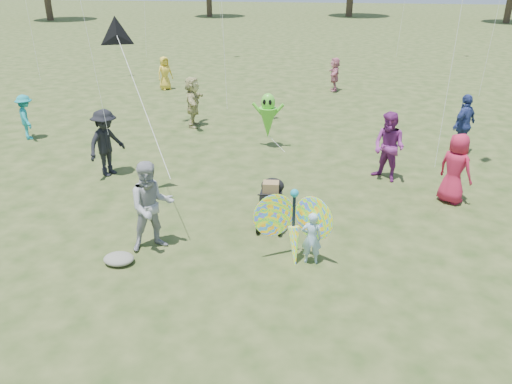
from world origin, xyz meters
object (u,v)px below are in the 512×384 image
crowd_c (464,125)px  butterfly_kite (294,226)px  crowd_g (165,73)px  alien_kite (268,118)px  adult_man (152,206)px  crowd_a (455,169)px  crowd_e (389,147)px  crowd_b (106,143)px  crowd_d (193,102)px  crowd_j (335,74)px  jogging_stroller (271,201)px  crowd_i (26,117)px  child_girl (312,238)px

crowd_c → butterfly_kite: bearing=8.2°
crowd_g → alien_kite: (5.91, -7.40, 0.21)m
adult_man → crowd_g: bearing=75.9°
crowd_a → crowd_e: size_ratio=0.93×
butterfly_kite → crowd_b: bearing=146.6°
crowd_a → butterfly_kite: 4.87m
crowd_d → crowd_j: 8.23m
crowd_d → jogging_stroller: 8.06m
crowd_e → crowd_i: (-11.56, 1.70, -0.19)m
crowd_b → child_girl: bearing=-100.9°
child_girl → crowd_g: bearing=-66.5°
crowd_c → crowd_e: bearing=-3.1°
crowd_e → butterfly_kite: size_ratio=1.07×
crowd_c → jogging_stroller: crowd_c is taller
alien_kite → crowd_e: bearing=-31.4°
crowd_g → butterfly_kite: (7.36, -14.03, -0.02)m
crowd_i → alien_kite: alien_kite is taller
crowd_e → alien_kite: crowd_e is taller
crowd_i → jogging_stroller: 10.07m
child_girl → adult_man: 3.21m
crowd_j → child_girl: bearing=-3.8°
crowd_b → crowd_i: bearing=78.7°
adult_man → jogging_stroller: size_ratio=1.72×
crowd_b → crowd_d: size_ratio=1.03×
child_girl → crowd_i: bearing=-37.5°
child_girl → crowd_b: bearing=-37.4°
crowd_c → butterfly_kite: size_ratio=1.07×
crowd_g → crowd_a: bearing=-92.4°
crowd_a → crowd_j: size_ratio=1.14×
crowd_e → crowd_j: (-1.63, 10.63, -0.18)m
crowd_b → butterfly_kite: (5.45, -3.60, -0.18)m
crowd_d → jogging_stroller: bearing=-159.2°
child_girl → crowd_i: size_ratio=0.73×
crowd_e → crowd_j: crowd_e is taller
crowd_c → crowd_i: (-13.94, -0.76, -0.19)m
crowd_a → crowd_e: 1.87m
crowd_e → jogging_stroller: (-2.71, -3.12, -0.32)m
crowd_d → crowd_i: 5.55m
crowd_c → jogging_stroller: size_ratio=1.71×
adult_man → jogging_stroller: (2.22, 1.34, -0.33)m
child_girl → butterfly_kite: bearing=-12.6°
crowd_i → crowd_g: bearing=-53.5°
crowd_d → crowd_g: size_ratio=1.17×
adult_man → butterfly_kite: size_ratio=1.08×
child_girl → crowd_c: bearing=-125.9°
crowd_i → jogging_stroller: size_ratio=1.36×
child_girl → crowd_d: 9.75m
crowd_b → crowd_c: size_ratio=0.99×
crowd_a → alien_kite: bearing=10.5°
crowd_a → alien_kite: size_ratio=1.00×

